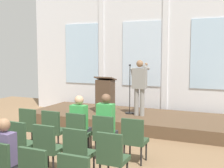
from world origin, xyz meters
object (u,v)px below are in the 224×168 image
chair_r1_c4 (112,155)px  chair_r2_c2 (3,167)px  audience_r0_c2 (80,121)px  audience_r2_c2 (7,154)px  chair_r0_c2 (78,131)px  chair_r1_c2 (48,145)px  chair_r0_c3 (105,134)px  chair_r1_c1 (20,141)px  lectern (105,95)px  speaker (140,84)px  chair_r0_c1 (54,128)px  mic_stand (130,103)px  chair_r1_c3 (78,150)px  audience_r0_c3 (107,122)px  chair_r0_c4 (134,138)px  chair_r0_c0 (31,125)px

chair_r1_c4 → chair_r2_c2: same height
audience_r0_c2 → audience_r2_c2: 2.24m
chair_r0_c2 → audience_r0_c2: bearing=90.0°
chair_r1_c2 → chair_r0_c3: bearing=59.9°
chair_r1_c1 → lectern: bearing=90.9°
speaker → chair_r2_c2: (-0.45, -5.14, -0.79)m
chair_r0_c2 → chair_r0_c1: bearing=180.0°
audience_r0_c2 → chair_r1_c4: audience_r0_c2 is taller
mic_stand → chair_r1_c3: bearing=-82.2°
chair_r1_c2 → chair_r1_c1: bearing=180.0°
speaker → chair_r2_c2: bearing=-95.0°
chair_r1_c2 → chair_r1_c3: 0.65m
chair_r1_c3 → chair_r1_c4: bearing=0.0°
speaker → chair_r0_c1: speaker is taller
audience_r2_c2 → audience_r0_c3: bearing=73.8°
chair_r0_c1 → chair_r1_c4: bearing=-29.9°
chair_r0_c2 → chair_r1_c4: same height
chair_r1_c2 → chair_r2_c2: bearing=-90.0°
mic_stand → chair_r0_c3: bearing=-79.4°
speaker → chair_r0_c4: (0.85, -2.90, -0.79)m
mic_stand → chair_r1_c1: (-0.73, -4.17, -0.15)m
speaker → lectern: 1.25m
chair_r0_c2 → chair_r1_c3: size_ratio=1.00×
lectern → chair_r1_c2: lectern is taller
chair_r0_c3 → chair_r0_c0: bearing=180.0°
lectern → chair_r1_c2: (0.72, -4.06, -0.36)m
chair_r0_c2 → chair_r0_c0: bearing=180.0°
chair_r0_c2 → chair_r0_c4: bearing=0.0°
lectern → chair_r1_c3: size_ratio=1.23×
chair_r0_c4 → audience_r2_c2: audience_r2_c2 is taller
chair_r1_c4 → audience_r2_c2: (-1.30, -1.04, 0.17)m
mic_stand → chair_r0_c4: mic_stand is taller
chair_r0_c2 → audience_r2_c2: audience_r2_c2 is taller
mic_stand → chair_r1_c4: size_ratio=1.65×
chair_r0_c1 → audience_r2_c2: size_ratio=0.74×
chair_r0_c4 → chair_r1_c4: size_ratio=1.00×
chair_r0_c4 → chair_r1_c3: same height
chair_r0_c2 → speaker: bearing=81.2°
chair_r1_c3 → chair_r1_c4: same height
chair_r1_c3 → lectern: bearing=108.6°
chair_r0_c0 → chair_r1_c1: (0.65, -1.12, 0.00)m
audience_r0_c3 → chair_r1_c4: size_ratio=1.48×
chair_r0_c3 → chair_r1_c3: bearing=-90.0°
mic_stand → chair_r0_c3: (0.57, -3.05, -0.15)m
audience_r0_c2 → chair_r2_c2: (0.00, -2.33, -0.20)m
chair_r1_c1 → chair_r1_c2: size_ratio=1.00×
chair_r0_c4 → chair_r1_c3: bearing=-120.1°
chair_r0_c0 → audience_r0_c2: (1.30, 0.08, 0.20)m
speaker → chair_r1_c3: 4.10m
chair_r0_c0 → chair_r0_c4: same height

